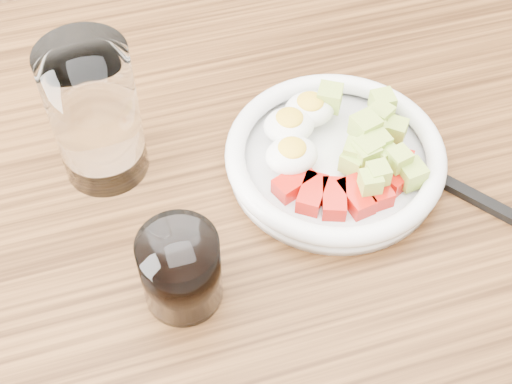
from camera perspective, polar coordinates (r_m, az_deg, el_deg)
dining_table at (r=0.85m, az=0.84°, el=-5.71°), size 1.50×0.90×0.77m
bowl at (r=0.80m, az=6.33°, el=3.02°), size 0.25×0.25×0.06m
fork at (r=0.81m, az=19.51°, el=-1.74°), size 0.14×0.18×0.01m
water_glass at (r=0.77m, az=-12.76°, el=6.10°), size 0.09×0.09×0.17m
coffee_glass at (r=0.68m, az=-6.04°, el=-6.23°), size 0.08×0.08×0.09m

